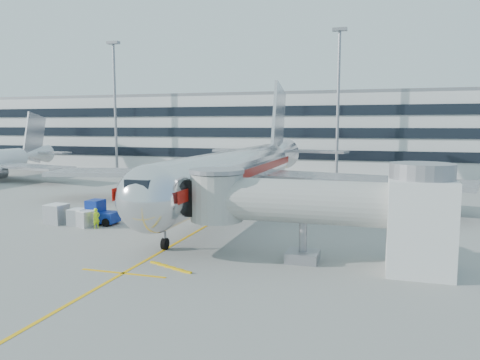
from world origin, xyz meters
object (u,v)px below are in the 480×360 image
(belt_loader, at_px, (157,209))
(cargo_container_front, at_px, (87,219))
(cargo_container_left, at_px, (77,217))
(main_jet, at_px, (241,170))
(cargo_container_right, at_px, (57,214))
(baggage_tug, at_px, (100,214))
(ramp_worker, at_px, (96,218))

(belt_loader, xyz_separation_m, cargo_container_front, (-3.54, -7.11, 0.16))
(belt_loader, xyz_separation_m, cargo_container_left, (-4.80, -6.75, 0.18))
(main_jet, distance_m, cargo_container_front, 18.29)
(main_jet, xyz_separation_m, belt_loader, (-6.98, -7.45, -3.63))
(cargo_container_right, bearing_deg, cargo_container_front, -5.17)
(cargo_container_front, bearing_deg, cargo_container_left, 163.96)
(main_jet, bearing_deg, baggage_tug, -127.32)
(main_jet, distance_m, cargo_container_left, 18.76)
(baggage_tug, height_order, cargo_container_left, baggage_tug)
(cargo_container_left, distance_m, cargo_container_front, 1.31)
(cargo_container_front, bearing_deg, baggage_tug, 70.71)
(baggage_tug, xyz_separation_m, ramp_worker, (0.79, -1.75, -0.07))
(cargo_container_left, xyz_separation_m, cargo_container_front, (1.26, -0.36, -0.02))
(cargo_container_front, bearing_deg, ramp_worker, -15.09)
(main_jet, height_order, cargo_container_right, main_jet)
(main_jet, distance_m, belt_loader, 10.83)
(main_jet, bearing_deg, belt_loader, -133.13)
(belt_loader, relative_size, cargo_container_right, 2.40)
(cargo_container_front, xyz_separation_m, ramp_worker, (1.29, -0.35, 0.17))
(baggage_tug, bearing_deg, cargo_container_left, -149.12)
(main_jet, xyz_separation_m, ramp_worker, (-9.23, -14.90, -3.30))
(ramp_worker, bearing_deg, main_jet, -4.25)
(main_jet, distance_m, baggage_tug, 16.85)
(ramp_worker, bearing_deg, cargo_container_front, 102.44)
(baggage_tug, height_order, ramp_worker, baggage_tug)
(belt_loader, bearing_deg, cargo_container_front, -116.48)
(cargo_container_right, relative_size, ramp_worker, 1.01)
(belt_loader, distance_m, cargo_container_left, 8.28)
(ramp_worker, bearing_deg, cargo_container_right, 109.66)
(cargo_container_front, bearing_deg, cargo_container_right, 174.83)
(belt_loader, xyz_separation_m, cargo_container_right, (-7.09, -6.79, 0.35))
(cargo_container_right, relative_size, cargo_container_front, 1.01)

